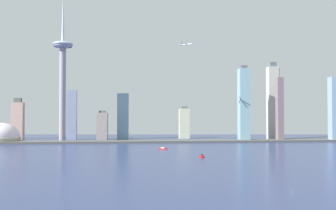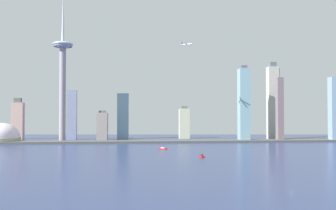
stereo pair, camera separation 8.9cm
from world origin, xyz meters
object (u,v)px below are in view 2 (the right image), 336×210
at_px(skyscraper_8, 18,120).
at_px(skyscraper_9, 333,109).
at_px(skyscraper_0, 280,109).
at_px(skyscraper_1, 184,123).
at_px(skyscraper_3, 72,115).
at_px(skyscraper_10, 273,102).
at_px(boat_4, 163,149).
at_px(channel_buoy_1, 20,154).
at_px(airplane, 187,44).
at_px(boat_0, 202,156).
at_px(skyscraper_6, 102,126).
at_px(observation_tower, 63,68).
at_px(skyscraper_2, 244,104).
at_px(skyscraper_4, 123,116).
at_px(stadium_dome, 2,138).

xyz_separation_m(skyscraper_8, skyscraper_9, (681.98, -114.43, 24.14)).
bearing_deg(skyscraper_0, skyscraper_1, 154.64).
bearing_deg(skyscraper_3, skyscraper_10, -3.32).
xyz_separation_m(skyscraper_8, boat_4, (311.15, -253.13, -42.37)).
xyz_separation_m(channel_buoy_1, airplane, (259.16, 159.88, 190.45)).
xyz_separation_m(skyscraper_1, skyscraper_9, (302.32, -108.90, 31.87)).
bearing_deg(boat_0, skyscraper_6, 13.37).
height_order(skyscraper_3, airplane, airplane).
bearing_deg(skyscraper_8, boat_4, -39.13).
height_order(channel_buoy_1, airplane, airplane).
height_order(skyscraper_0, skyscraper_3, skyscraper_0).
bearing_deg(observation_tower, airplane, -18.65).
bearing_deg(airplane, skyscraper_2, 62.48).
xyz_separation_m(skyscraper_10, channel_buoy_1, (-472.83, -271.07, -82.90)).
bearing_deg(airplane, skyscraper_9, 44.45).
bearing_deg(skyscraper_6, skyscraper_3, 163.95).
relative_size(skyscraper_2, skyscraper_8, 1.71).
distance_m(skyscraper_1, skyscraper_3, 257.04).
xyz_separation_m(skyscraper_1, skyscraper_4, (-142.33, -6.46, 16.28)).
height_order(skyscraper_0, skyscraper_8, skyscraper_0).
relative_size(skyscraper_1, skyscraper_8, 0.81).
bearing_deg(stadium_dome, skyscraper_3, 28.57).
xyz_separation_m(skyscraper_3, channel_buoy_1, (-18.88, -297.43, -53.97)).
height_order(skyscraper_2, skyscraper_6, skyscraper_2).
relative_size(skyscraper_1, channel_buoy_1, 27.30).
bearing_deg(airplane, skyscraper_8, -166.79).
xyz_separation_m(boat_0, channel_buoy_1, (-250.37, 46.31, -0.27)).
bearing_deg(stadium_dome, channel_buoy_1, -64.78).
xyz_separation_m(stadium_dome, skyscraper_3, (126.52, 68.88, 46.04)).
height_order(skyscraper_3, skyscraper_6, skyscraper_3).
height_order(skyscraper_1, skyscraper_3, skyscraper_3).
bearing_deg(skyscraper_6, channel_buoy_1, -107.66).
bearing_deg(skyscraper_6, skyscraper_10, -0.95).
bearing_deg(skyscraper_10, airplane, -152.51).
distance_m(skyscraper_0, skyscraper_8, 581.68).
relative_size(boat_0, airplane, 0.52).
relative_size(skyscraper_0, skyscraper_6, 2.41).
bearing_deg(channel_buoy_1, boat_4, 17.40).
bearing_deg(skyscraper_4, channel_buoy_1, -113.42).
bearing_deg(skyscraper_6, airplane, -34.54).
distance_m(skyscraper_6, boat_0, 363.23).
distance_m(skyscraper_2, airplane, 184.81).
xyz_separation_m(observation_tower, boat_4, (197.35, -179.68, -152.20)).
relative_size(observation_tower, skyscraper_1, 4.25).
xyz_separation_m(skyscraper_3, airplane, (240.29, -137.55, 136.47)).
distance_m(observation_tower, boat_4, 307.24).
distance_m(skyscraper_10, airplane, 263.79).
relative_size(skyscraper_1, skyscraper_10, 0.43).
distance_m(observation_tower, skyscraper_9, 576.06).
xyz_separation_m(stadium_dome, skyscraper_10, (580.48, 42.53, 74.97)).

